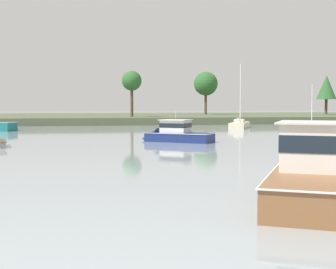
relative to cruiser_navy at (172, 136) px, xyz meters
name	(u,v)px	position (x,y,z in m)	size (l,w,h in m)	color
far_shore_bank	(76,118)	(-9.74, 55.83, 0.13)	(198.05, 43.44, 1.23)	#4C563D
cruiser_navy	(172,136)	(0.00, 0.00, 0.00)	(7.14, 5.95, 3.74)	navy
sailboat_cream	(240,127)	(14.04, 23.02, -0.26)	(5.19, 7.75, 9.88)	beige
cruiser_wood	(311,180)	(0.41, -27.77, 0.16)	(6.73, 9.61, 5.19)	brown
shore_tree_inland_a	(206,84)	(17.50, 57.04, 7.24)	(5.07, 5.07, 9.08)	brown
shore_tree_center_left	(326,87)	(42.72, 52.50, 6.47)	(4.15, 4.15, 8.32)	brown
shore_tree_far_left	(132,81)	(0.24, 41.69, 6.96)	(3.50, 3.50, 8.08)	brown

